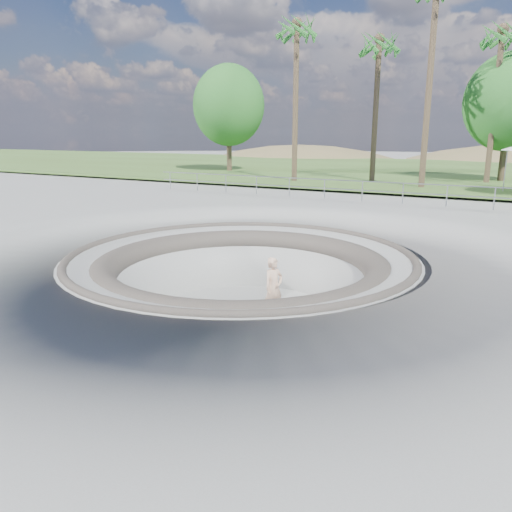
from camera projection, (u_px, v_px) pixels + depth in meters
The scene contains 12 objects.
ground at pixel (241, 255), 14.78m from camera, with size 180.00×180.00×0.00m, color #9C9C97.
skate_bowl at pixel (242, 313), 15.22m from camera, with size 14.00×14.00×4.10m.
grass_strip at pixel (436, 171), 43.71m from camera, with size 180.00×36.00×0.12m.
distant_hills at pixel (493, 217), 63.45m from camera, with size 103.20×45.00×28.60m.
safety_railing at pixel (362, 191), 24.84m from camera, with size 25.00×0.06×1.03m.
skateboard at pixel (273, 316), 14.96m from camera, with size 0.79×0.23×0.08m.
skater at pixel (274, 287), 14.74m from camera, with size 0.65×0.43×1.80m, color beige.
palm_a at pixel (297, 34), 32.17m from camera, with size 2.60×2.60×10.98m.
palm_b at pixel (379, 48), 32.42m from camera, with size 2.60×2.60×10.04m.
palm_d at pixel (502, 39), 31.08m from camera, with size 2.60×2.60×10.39m.
bushy_tree_left at pixel (229, 105), 42.22m from camera, with size 6.21×5.65×8.96m.
bushy_tree_mid at pixel (510, 102), 33.12m from camera, with size 5.92×5.39×8.55m.
Camera 1 is at (7.24, -12.39, 3.54)m, focal length 35.00 mm.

